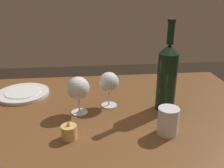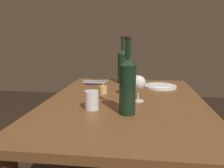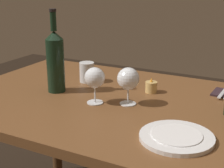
% 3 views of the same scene
% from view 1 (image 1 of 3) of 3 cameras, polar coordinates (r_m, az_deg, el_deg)
% --- Properties ---
extents(dining_table, '(1.30, 0.90, 0.74)m').
position_cam_1_polar(dining_table, '(1.03, -1.31, -11.38)').
color(dining_table, brown).
rests_on(dining_table, ground).
extents(wine_glass_left, '(0.09, 0.09, 0.15)m').
position_cam_1_polar(wine_glass_left, '(0.96, -7.80, -1.07)').
color(wine_glass_left, white).
rests_on(wine_glass_left, dining_table).
extents(wine_glass_right, '(0.08, 0.08, 0.15)m').
position_cam_1_polar(wine_glass_right, '(1.01, -0.72, 0.25)').
color(wine_glass_right, white).
rests_on(wine_glass_right, dining_table).
extents(wine_bottle, '(0.08, 0.08, 0.36)m').
position_cam_1_polar(wine_bottle, '(0.99, 12.59, 1.76)').
color(wine_bottle, black).
rests_on(wine_bottle, dining_table).
extents(water_tumbler, '(0.07, 0.07, 0.10)m').
position_cam_1_polar(water_tumbler, '(0.87, 12.76, -8.60)').
color(water_tumbler, white).
rests_on(water_tumbler, dining_table).
extents(votive_candle, '(0.05, 0.05, 0.07)m').
position_cam_1_polar(votive_candle, '(0.84, -9.87, -10.96)').
color(votive_candle, '#DBB266').
rests_on(votive_candle, dining_table).
extents(dinner_plate, '(0.24, 0.24, 0.02)m').
position_cam_1_polar(dinner_plate, '(1.22, -19.86, -2.01)').
color(dinner_plate, white).
rests_on(dinner_plate, dining_table).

